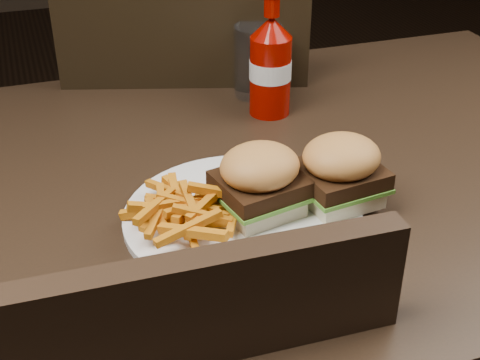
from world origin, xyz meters
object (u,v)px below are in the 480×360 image
object	(u,v)px
dining_table	(272,176)
ketchup_bottle	(270,77)
tumbler	(258,63)
plate	(243,216)
chair_far	(195,182)

from	to	relation	value
dining_table	ketchup_bottle	distance (m)	0.18
dining_table	tumbler	xyz separation A→B (m)	(0.06, 0.23, 0.08)
ketchup_bottle	tumbler	distance (m)	0.08
dining_table	plate	world-z (taller)	plate
chair_far	plate	bearing A→B (deg)	98.07
plate	ketchup_bottle	xyz separation A→B (m)	(0.14, 0.27, 0.06)
tumbler	chair_far	bearing A→B (deg)	99.83
chair_far	tumbler	xyz separation A→B (m)	(0.05, -0.27, 0.38)
dining_table	ketchup_bottle	world-z (taller)	ketchup_bottle
tumbler	plate	bearing A→B (deg)	-112.82
chair_far	plate	distance (m)	0.70
chair_far	ketchup_bottle	xyz separation A→B (m)	(0.04, -0.34, 0.38)
plate	ketchup_bottle	size ratio (longest dim) A/B	2.24
dining_table	plate	distance (m)	0.15
ketchup_bottle	dining_table	bearing A→B (deg)	-109.35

